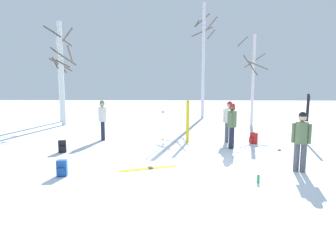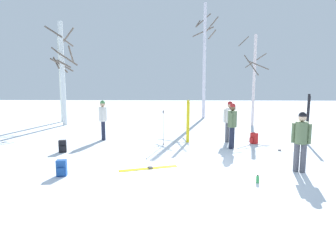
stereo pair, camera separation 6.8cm
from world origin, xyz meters
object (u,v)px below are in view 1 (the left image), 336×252
person_2 (229,119)px  backpack_0 (254,138)px  ski_pair_lying_1 (149,168)px  water_bottle_0 (258,179)px  backpack_2 (62,147)px  birch_tree_4 (253,78)px  ski_pair_planted_2 (307,119)px  person_0 (301,138)px  birch_tree_2 (62,71)px  ski_pair_lying_0 (281,150)px  birch_tree_3 (203,58)px  ski_pair_planted_0 (188,122)px  person_3 (232,123)px  ski_poles_0 (163,127)px  person_1 (102,118)px  birch_tree_1 (60,78)px  backpack_1 (62,168)px

person_2 → backpack_0: size_ratio=3.90×
ski_pair_lying_1 → water_bottle_0: size_ratio=7.83×
person_2 → backpack_0: 1.26m
backpack_2 → birch_tree_4: birch_tree_4 is taller
ski_pair_planted_2 → birch_tree_4: birch_tree_4 is taller
person_2 → person_0: bearing=-72.7°
ski_pair_lying_1 → birch_tree_2: size_ratio=0.30×
birch_tree_2 → ski_pair_lying_0: bearing=-31.2°
birch_tree_3 → birch_tree_4: (2.45, -3.44, -1.30)m
ski_pair_planted_0 → birch_tree_2: (-6.88, 4.79, 2.17)m
person_3 → backpack_2: (-6.20, -0.83, -0.77)m
ski_pair_lying_0 → water_bottle_0: water_bottle_0 is taller
ski_pair_lying_0 → ski_poles_0: 4.49m
backpack_2 → birch_tree_4: size_ratio=0.09×
ski_poles_0 → birch_tree_4: birch_tree_4 is taller
ski_pair_lying_0 → person_3: bearing=168.5°
person_1 → water_bottle_0: bearing=-46.4°
person_1 → birch_tree_3: (4.97, 7.83, 2.98)m
person_1 → ski_pair_planted_0: size_ratio=0.97×
person_3 → birch_tree_2: birch_tree_2 is taller
ski_pair_lying_1 → birch_tree_1: birch_tree_1 is taller
ski_pair_planted_2 → backpack_2: bearing=-168.1°
person_0 → backpack_2: person_0 is taller
water_bottle_0 → backpack_1: bearing=175.1°
backpack_2 → ski_pair_planted_2: bearing=11.9°
ski_poles_0 → backpack_2: (-3.58, -1.17, -0.54)m
ski_pair_planted_0 → birch_tree_4: birch_tree_4 is taller
birch_tree_3 → ski_pair_lying_1: bearing=-102.1°
ski_pair_planted_2 → backpack_1: (-8.50, -4.74, -0.79)m
person_2 → ski_pair_lying_1: person_2 is taller
person_0 → ski_pair_lying_0: (0.36, 2.65, -0.97)m
ski_pair_planted_2 → ski_pair_lying_1: 7.43m
ski_pair_lying_0 → backpack_1: (-6.96, -3.21, 0.20)m
person_3 → backpack_1: size_ratio=3.90×
ski_pair_lying_1 → backpack_1: 2.44m
ski_pair_planted_2 → birch_tree_2: size_ratio=0.35×
person_1 → birch_tree_1: size_ratio=0.33×
birch_tree_4 → water_bottle_0: bearing=-102.5°
ski_pair_planted_0 → birch_tree_4: size_ratio=0.35×
birch_tree_3 → birch_tree_4: birch_tree_3 is taller
person_0 → person_2: 4.35m
person_0 → backpack_1: 6.67m
birch_tree_2 → birch_tree_3: (8.22, 3.46, 0.91)m
person_3 → ski_poles_0: bearing=172.6°
person_1 → ski_poles_0: person_1 is taller
ski_pair_lying_1 → ski_poles_0: (0.28, 3.16, 0.74)m
person_3 → ski_pair_lying_0: bearing=-11.5°
backpack_2 → birch_tree_1: 9.00m
person_0 → ski_pair_planted_2: size_ratio=0.85×
ski_pair_planted_2 → ski_poles_0: (-5.91, -0.83, -0.25)m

